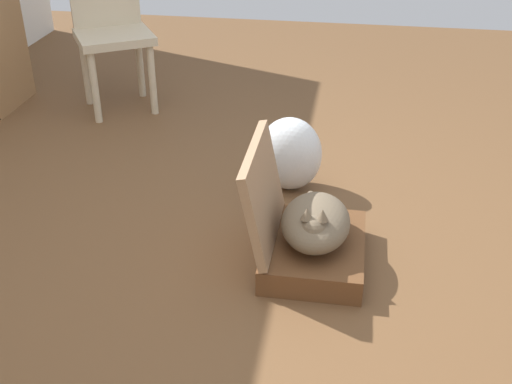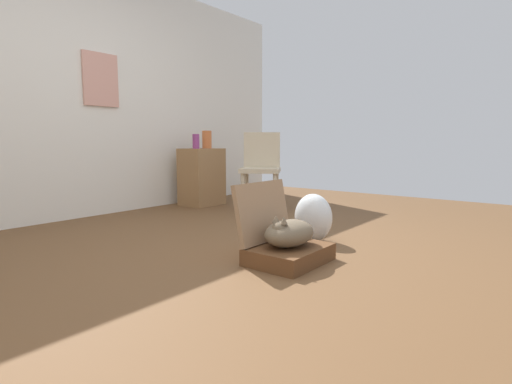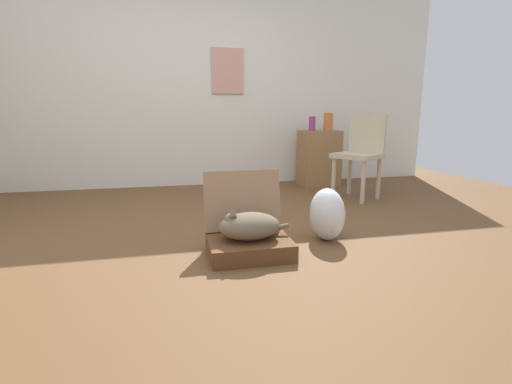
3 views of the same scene
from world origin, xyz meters
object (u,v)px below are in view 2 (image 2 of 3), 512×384
Objects in this scene: suitcase_base at (289,254)px; chair at (261,167)px; plastic_bag_white at (313,217)px; side_table at (202,177)px; vase_short at (207,140)px; vase_tall at (196,141)px; cat at (289,233)px.

chair reaches higher than suitcase_base.
side_table is (0.79, 2.06, 0.16)m from plastic_bag_white.
side_table is at bearing 157.26° from chair.
vase_short is at bearing 8.82° from side_table.
suitcase_base is 3.01× the size of vase_tall.
side_table is 3.19× the size of vase_short.
side_table is at bearing 57.92° from suitcase_base.
cat is 0.64m from plastic_bag_white.
suitcase_base is at bearing -163.96° from plastic_bag_white.
plastic_bag_white is (0.61, 0.18, 0.13)m from suitcase_base.
plastic_bag_white is (0.62, 0.18, -0.01)m from cat.
vase_tall is at bearing -164.55° from side_table.
suitcase_base is 2.65m from side_table.
vase_short is (0.24, 0.05, 0.02)m from vase_tall.
suitcase_base is at bearing -3.83° from cat.
vase_short is at bearing 55.88° from cat.
cat is at bearing -79.30° from chair.
vase_tall is 0.88m from chair.
cat reaches higher than suitcase_base.
vase_short is 0.90m from chair.
side_table is 0.85m from chair.
plastic_bag_white is at bearing 15.86° from cat.
chair is (0.25, -0.80, -0.29)m from vase_tall.
suitcase_base is at bearing -120.18° from vase_tall.
plastic_bag_white is 2.21m from vase_tall.
vase_tall reaches higher than side_table.
vase_tall is (1.29, 2.20, 0.59)m from cat.
vase_short reaches higher than plastic_bag_white.
cat is (-0.01, 0.00, 0.15)m from suitcase_base.
vase_short is (0.91, 2.08, 0.62)m from plastic_bag_white.
plastic_bag_white is at bearing -108.22° from vase_tall.
plastic_bag_white is 0.42× the size of chair.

